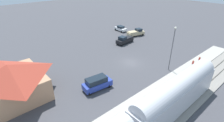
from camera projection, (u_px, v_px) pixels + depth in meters
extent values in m
plane|color=#424247|center=(130.00, 62.00, 37.60)|extent=(200.00, 200.00, 0.00)
cube|color=gray|center=(193.00, 92.00, 28.23)|extent=(4.80, 70.00, 0.18)
cube|color=#59544C|center=(197.00, 93.00, 27.68)|extent=(0.10, 70.00, 0.12)
cube|color=#59544C|center=(189.00, 89.00, 28.64)|extent=(0.10, 70.00, 0.12)
cube|color=#A8A399|center=(171.00, 81.00, 30.87)|extent=(3.20, 46.00, 0.30)
cube|color=silver|center=(176.00, 97.00, 23.83)|extent=(2.90, 17.20, 3.70)
cube|color=#19389E|center=(166.00, 94.00, 24.94)|extent=(0.04, 15.82, 0.36)
cylinder|color=silver|center=(178.00, 87.00, 23.03)|extent=(2.75, 16.51, 2.76)
cube|color=tan|center=(14.00, 87.00, 26.49)|extent=(9.42, 8.57, 3.63)
pyramid|color=#9E3828|center=(8.00, 71.00, 25.18)|extent=(10.22, 9.37, 2.09)
cube|color=#4C3323|center=(42.00, 81.00, 29.38)|extent=(1.10, 0.08, 2.10)
cylinder|color=#23284C|center=(192.00, 66.00, 34.74)|extent=(0.22, 0.22, 0.85)
cylinder|color=#CC3F33|center=(193.00, 63.00, 34.40)|extent=(0.36, 0.36, 0.62)
sphere|color=tan|center=(194.00, 61.00, 34.20)|extent=(0.24, 0.24, 0.24)
cylinder|color=#23284C|center=(199.00, 62.00, 36.17)|extent=(0.22, 0.22, 0.85)
cylinder|color=#CC3F33|center=(199.00, 59.00, 35.83)|extent=(0.36, 0.36, 0.62)
sphere|color=tan|center=(200.00, 57.00, 35.64)|extent=(0.24, 0.24, 0.24)
cube|color=white|center=(121.00, 29.00, 57.36)|extent=(4.63, 2.19, 0.76)
cube|color=#19232D|center=(121.00, 27.00, 57.04)|extent=(2.28, 1.78, 0.64)
cylinder|color=black|center=(116.00, 29.00, 58.31)|extent=(0.22, 0.68, 0.68)
cylinder|color=black|center=(119.00, 28.00, 59.17)|extent=(0.22, 0.68, 0.68)
cylinder|color=black|center=(122.00, 32.00, 55.90)|extent=(0.22, 0.68, 0.68)
cylinder|color=black|center=(126.00, 31.00, 56.75)|extent=(0.22, 0.68, 0.68)
cube|color=#283D9E|center=(97.00, 84.00, 28.78)|extent=(2.54, 5.10, 1.00)
cube|color=#19232D|center=(96.00, 80.00, 28.27)|extent=(2.13, 3.61, 0.88)
cylinder|color=black|center=(104.00, 81.00, 30.59)|extent=(0.22, 0.68, 0.68)
cylinder|color=black|center=(110.00, 86.00, 29.33)|extent=(0.22, 0.68, 0.68)
cylinder|color=black|center=(85.00, 88.00, 28.69)|extent=(0.22, 0.68, 0.68)
cylinder|color=black|center=(90.00, 94.00, 27.43)|extent=(0.22, 0.68, 0.68)
cube|color=black|center=(125.00, 40.00, 47.50)|extent=(2.39, 5.54, 0.92)
cube|color=#19232D|center=(122.00, 38.00, 46.44)|extent=(1.86, 1.86, 0.84)
cylinder|color=black|center=(122.00, 45.00, 45.81)|extent=(0.22, 0.76, 0.76)
cylinder|color=black|center=(117.00, 43.00, 46.87)|extent=(0.22, 0.76, 0.76)
cylinder|color=black|center=(132.00, 41.00, 48.56)|extent=(0.22, 0.76, 0.76)
cylinder|color=black|center=(127.00, 39.00, 49.62)|extent=(0.22, 0.76, 0.76)
cube|color=black|center=(127.00, 37.00, 47.85)|extent=(2.10, 3.11, 0.20)
cube|color=#C6B284|center=(136.00, 33.00, 53.04)|extent=(3.21, 5.71, 0.92)
cube|color=#19232D|center=(139.00, 30.00, 53.06)|extent=(2.09, 2.09, 0.84)
cylinder|color=black|center=(140.00, 33.00, 54.81)|extent=(0.22, 0.76, 0.76)
cylinder|color=black|center=(143.00, 34.00, 53.45)|extent=(0.22, 0.76, 0.76)
cylinder|color=black|center=(128.00, 35.00, 53.05)|extent=(0.22, 0.76, 0.76)
cylinder|color=black|center=(131.00, 36.00, 51.69)|extent=(0.22, 0.76, 0.76)
cube|color=#C6B284|center=(133.00, 32.00, 52.40)|extent=(2.52, 3.33, 0.20)
cylinder|color=#515156|center=(172.00, 50.00, 32.97)|extent=(0.16, 0.16, 8.44)
sphere|color=#EAE5C6|center=(176.00, 28.00, 30.95)|extent=(0.44, 0.44, 0.44)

